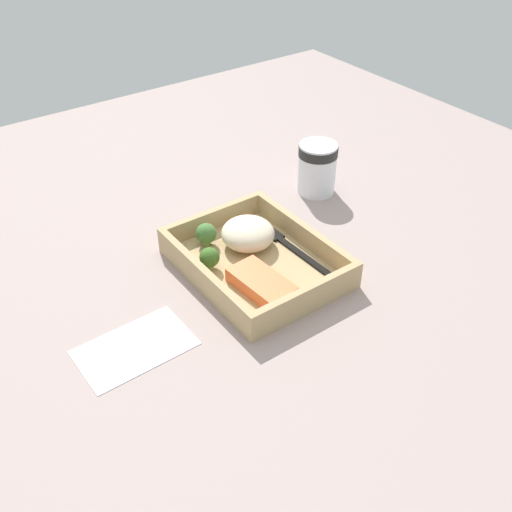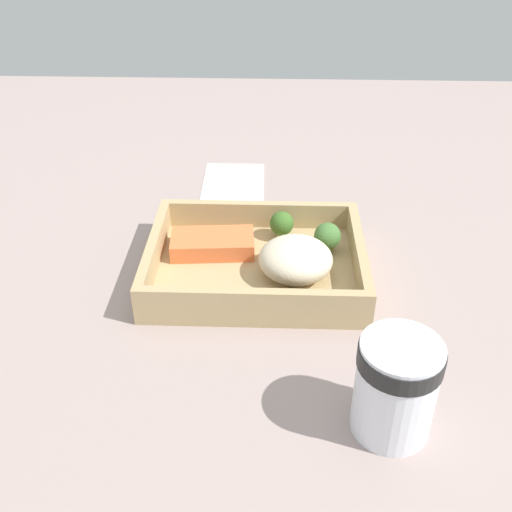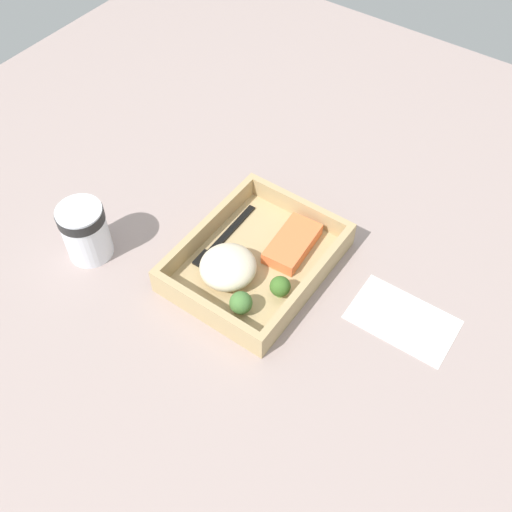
{
  "view_description": "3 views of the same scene",
  "coord_description": "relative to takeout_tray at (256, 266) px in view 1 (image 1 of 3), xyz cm",
  "views": [
    {
      "loc": [
        -62.7,
        45.36,
        60.87
      ],
      "look_at": [
        0.0,
        0.0,
        2.7
      ],
      "focal_mm": 42.0,
      "sensor_mm": 36.0,
      "label": 1
    },
    {
      "loc": [
        2.16,
        -62.4,
        44.82
      ],
      "look_at": [
        0.0,
        0.0,
        2.7
      ],
      "focal_mm": 42.0,
      "sensor_mm": 36.0,
      "label": 2
    },
    {
      "loc": [
        49.09,
        34.82,
        77.49
      ],
      "look_at": [
        0.0,
        0.0,
        2.7
      ],
      "focal_mm": 42.0,
      "sensor_mm": 36.0,
      "label": 3
    }
  ],
  "objects": [
    {
      "name": "broccoli_floret_2",
      "position": [
        9.16,
        3.73,
        2.84
      ],
      "size": [
        3.51,
        3.51,
        4.09
      ],
      "color": "#7E9B51",
      "rests_on": "takeout_tray"
    },
    {
      "name": "salmon_fillet",
      "position": [
        -5.82,
        3.21,
        1.74
      ],
      "size": [
        11.19,
        6.49,
        2.28
      ],
      "primitive_type": "cube",
      "rotation": [
        0.0,
        0.0,
        0.08
      ],
      "color": "orange",
      "rests_on": "takeout_tray"
    },
    {
      "name": "ground_plane",
      "position": [
        0.0,
        0.0,
        -1.6
      ],
      "size": [
        160.0,
        160.0,
        2.0
      ],
      "primitive_type": "cube",
      "color": "gray"
    },
    {
      "name": "fork",
      "position": [
        -0.48,
        -7.28,
        0.82
      ],
      "size": [
        15.84,
        2.29,
        0.44
      ],
      "color": "black",
      "rests_on": "takeout_tray"
    },
    {
      "name": "takeout_tray",
      "position": [
        0.0,
        0.0,
        0.0
      ],
      "size": [
        27.03,
        21.21,
        1.2
      ],
      "primitive_type": "cube",
      "color": "tan",
      "rests_on": "ground_plane"
    },
    {
      "name": "broccoli_floret_1",
      "position": [
        3.23,
        6.81,
        2.78
      ],
      "size": [
        3.26,
        3.26,
        3.9
      ],
      "color": "#7A9955",
      "rests_on": "takeout_tray"
    },
    {
      "name": "tray_rim",
      "position": [
        0.0,
        0.0,
        2.41
      ],
      "size": [
        27.03,
        21.21,
        3.61
      ],
      "color": "tan",
      "rests_on": "takeout_tray"
    },
    {
      "name": "paper_cup",
      "position": [
        13.34,
        -24.21,
        5.05
      ],
      "size": [
        7.54,
        7.54,
        10.1
      ],
      "color": "white",
      "rests_on": "ground_plane"
    },
    {
      "name": "mashed_potatoes",
      "position": [
        4.92,
        -1.88,
        3.01
      ],
      "size": [
        9.09,
        8.96,
        4.81
      ],
      "primitive_type": "ellipsoid",
      "color": "beige",
      "rests_on": "takeout_tray"
    },
    {
      "name": "receipt_slip",
      "position": [
        -4.56,
        24.32,
        -0.48
      ],
      "size": [
        10.11,
        16.08,
        0.24
      ],
      "primitive_type": "cube",
      "rotation": [
        0.0,
        0.0,
        0.02
      ],
      "color": "white",
      "rests_on": "ground_plane"
    }
  ]
}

